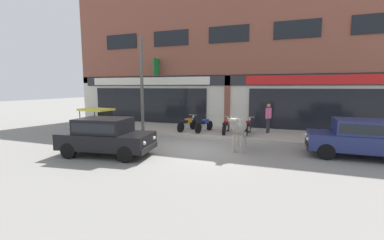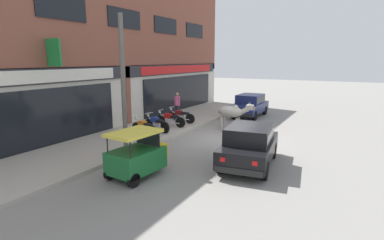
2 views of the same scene
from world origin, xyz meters
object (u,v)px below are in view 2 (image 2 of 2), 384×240
at_px(car_0, 250,104).
at_px(motorcycle_2, 170,119).
at_px(car_1, 249,143).
at_px(pedestrian, 177,103).
at_px(cow, 232,112).
at_px(utility_pole, 123,85).
at_px(motorcycle_1, 157,124).
at_px(motorcycle_3, 181,116).
at_px(auto_rickshaw, 138,157).
at_px(motorcycle_0, 144,128).

height_order(car_0, motorcycle_2, car_0).
height_order(car_1, pedestrian, pedestrian).
height_order(cow, car_1, cow).
xyz_separation_m(car_0, utility_pole, (-10.33, 1.65, 1.95)).
xyz_separation_m(car_0, motorcycle_1, (-6.94, 2.60, -0.29)).
bearing_deg(motorcycle_1, pedestrian, 14.41).
relative_size(cow, motorcycle_1, 1.21).
bearing_deg(pedestrian, car_0, -44.48).
distance_m(car_0, pedestrian, 4.96).
xyz_separation_m(motorcycle_3, utility_pole, (-5.81, -0.99, 2.24)).
xyz_separation_m(motorcycle_2, motorcycle_3, (1.17, 0.05, 0.00)).
bearing_deg(auto_rickshaw, motorcycle_1, 29.69).
bearing_deg(cow, motorcycle_3, 91.55).
bearing_deg(motorcycle_0, pedestrian, 11.31).
distance_m(car_0, utility_pole, 10.64).
xyz_separation_m(car_0, pedestrian, (-3.54, 3.47, 0.31)).
xyz_separation_m(car_1, motorcycle_1, (2.21, 5.62, -0.29)).
distance_m(motorcycle_0, motorcycle_1, 1.02).
relative_size(car_0, utility_pole, 0.69).
distance_m(car_0, motorcycle_2, 6.25).
height_order(car_1, motorcycle_2, car_1).
distance_m(motorcycle_2, utility_pole, 5.24).
xyz_separation_m(motorcycle_0, pedestrian, (4.42, 0.88, 0.60)).
relative_size(cow, auto_rickshaw, 1.06).
height_order(pedestrian, utility_pole, utility_pole).
bearing_deg(pedestrian, auto_rickshaw, -156.14).
height_order(motorcycle_1, pedestrian, pedestrian).
relative_size(car_0, car_1, 0.97).
bearing_deg(car_1, motorcycle_2, 58.32).
bearing_deg(car_1, motorcycle_3, 50.69).
bearing_deg(utility_pole, car_1, -75.92).
xyz_separation_m(car_1, auto_rickshaw, (-2.71, 2.81, -0.15)).
distance_m(motorcycle_1, motorcycle_2, 1.26).
distance_m(auto_rickshaw, motorcycle_1, 5.67).
bearing_deg(auto_rickshaw, pedestrian, 23.86).
xyz_separation_m(auto_rickshaw, motorcycle_1, (4.93, 2.81, -0.14)).
distance_m(auto_rickshaw, motorcycle_0, 4.81).
bearing_deg(pedestrian, motorcycle_3, -139.66).
bearing_deg(cow, motorcycle_0, 138.87).
height_order(motorcycle_2, motorcycle_3, same).
height_order(auto_rickshaw, motorcycle_0, auto_rickshaw).
xyz_separation_m(auto_rickshaw, motorcycle_0, (3.91, 2.80, -0.14)).
xyz_separation_m(car_0, car_1, (-9.15, -3.02, 0.00)).
distance_m(car_1, motorcycle_0, 5.74).
distance_m(motorcycle_0, utility_pole, 3.39).
relative_size(auto_rickshaw, motorcycle_2, 1.12).
bearing_deg(motorcycle_3, pedestrian, 40.34).
height_order(motorcycle_1, motorcycle_3, same).
xyz_separation_m(car_1, utility_pole, (-1.17, 4.68, 1.95)).
relative_size(car_0, motorcycle_2, 2.00).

